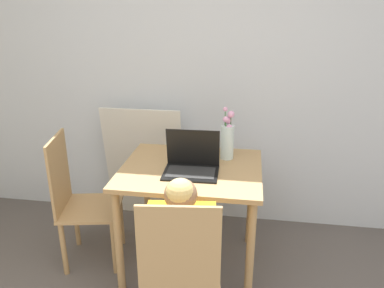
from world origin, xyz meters
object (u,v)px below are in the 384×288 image
(flower_vase, at_px, (227,138))
(water_bottle, at_px, (199,146))
(chair_occupied, at_px, (181,277))
(person_seated, at_px, (182,240))
(laptop, at_px, (192,162))
(chair_spare, at_px, (79,201))

(flower_vase, bearing_deg, water_bottle, -170.35)
(chair_occupied, height_order, person_seated, person_seated)
(laptop, bearing_deg, chair_spare, 178.41)
(person_seated, xyz_separation_m, flower_vase, (0.17, 0.77, 0.30))
(person_seated, relative_size, water_bottle, 5.31)
(laptop, xyz_separation_m, water_bottle, (0.01, 0.21, 0.03))
(chair_spare, height_order, laptop, laptop)
(chair_occupied, distance_m, person_seated, 0.18)
(chair_occupied, height_order, laptop, laptop)
(water_bottle, bearing_deg, laptop, -94.00)
(person_seated, bearing_deg, laptop, -92.89)
(chair_occupied, xyz_separation_m, person_seated, (-0.01, 0.13, 0.13))
(chair_occupied, relative_size, flower_vase, 2.62)
(person_seated, bearing_deg, water_bottle, -95.07)
(chair_spare, xyz_separation_m, water_bottle, (0.80, 0.21, 0.37))
(laptop, distance_m, flower_vase, 0.33)
(chair_spare, height_order, water_bottle, same)
(chair_spare, distance_m, flower_vase, 1.11)
(chair_occupied, xyz_separation_m, flower_vase, (0.16, 0.90, 0.43))
(chair_occupied, bearing_deg, water_bottle, -94.33)
(chair_occupied, xyz_separation_m, water_bottle, (-0.03, 0.87, 0.37))
(chair_occupied, distance_m, chair_spare, 1.06)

